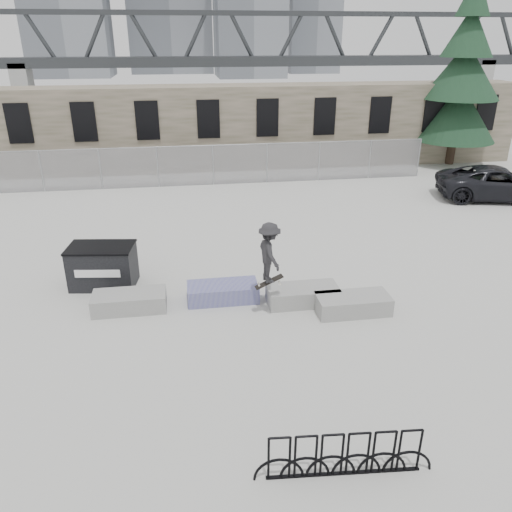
{
  "coord_description": "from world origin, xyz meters",
  "views": [
    {
      "loc": [
        -1.6,
        -12.34,
        6.97
      ],
      "look_at": [
        0.34,
        0.33,
        1.3
      ],
      "focal_mm": 35.0,
      "sensor_mm": 36.0,
      "label": 1
    }
  ],
  "objects": [
    {
      "name": "ground",
      "position": [
        0.0,
        0.0,
        0.0
      ],
      "size": [
        120.0,
        120.0,
        0.0
      ],
      "primitive_type": "plane",
      "color": "#B8B8B3",
      "rests_on": "ground"
    },
    {
      "name": "stone_wall",
      "position": [
        0.0,
        16.24,
        2.26
      ],
      "size": [
        36.0,
        2.58,
        4.5
      ],
      "color": "#635B49",
      "rests_on": "ground"
    },
    {
      "name": "chainlink_fence",
      "position": [
        -0.0,
        12.5,
        1.04
      ],
      "size": [
        22.06,
        0.06,
        2.02
      ],
      "color": "gray",
      "rests_on": "ground"
    },
    {
      "name": "planter_far_left",
      "position": [
        -3.23,
        0.14,
        0.27
      ],
      "size": [
        2.0,
        0.9,
        0.49
      ],
      "color": "#9A9A97",
      "rests_on": "ground"
    },
    {
      "name": "planter_center_left",
      "position": [
        -0.63,
        0.3,
        0.27
      ],
      "size": [
        2.0,
        0.9,
        0.49
      ],
      "color": "#303190",
      "rests_on": "ground"
    },
    {
      "name": "planter_center_right",
      "position": [
        1.59,
        -0.22,
        0.27
      ],
      "size": [
        2.0,
        0.9,
        0.49
      ],
      "color": "#9A9A97",
      "rests_on": "ground"
    },
    {
      "name": "planter_offset",
      "position": [
        2.83,
        -0.94,
        0.27
      ],
      "size": [
        2.0,
        0.9,
        0.49
      ],
      "color": "#9A9A97",
      "rests_on": "ground"
    },
    {
      "name": "dumpster",
      "position": [
        -4.11,
        1.77,
        0.64
      ],
      "size": [
        2.08,
        1.43,
        1.27
      ],
      "rotation": [
        0.0,
        0.0,
        -0.14
      ],
      "color": "black",
      "rests_on": "ground"
    },
    {
      "name": "bike_rack",
      "position": [
        0.86,
        -6.26,
        0.44
      ],
      "size": [
        3.13,
        0.29,
        0.9
      ],
      "rotation": [
        0.0,
        0.0,
        -0.08
      ],
      "color": "black",
      "rests_on": "ground"
    },
    {
      "name": "spruce_tree",
      "position": [
        14.19,
        14.95,
        4.77
      ],
      "size": [
        4.53,
        4.53,
        11.5
      ],
      "color": "#38281E",
      "rests_on": "ground"
    },
    {
      "name": "truss_bridge",
      "position": [
        10.0,
        55.0,
        4.13
      ],
      "size": [
        70.0,
        3.0,
        9.8
      ],
      "color": "#2D3033",
      "rests_on": "ground"
    },
    {
      "name": "suv",
      "position": [
        12.83,
        8.08,
        0.75
      ],
      "size": [
        5.84,
        3.72,
        1.5
      ],
      "primitive_type": "imported",
      "rotation": [
        0.0,
        0.0,
        1.33
      ],
      "color": "black",
      "rests_on": "ground"
    },
    {
      "name": "skateboarder",
      "position": [
        0.54,
        -0.67,
        1.81
      ],
      "size": [
        0.79,
        1.15,
        1.81
      ],
      "rotation": [
        0.0,
        0.0,
        1.76
      ],
      "color": "#252527",
      "rests_on": "ground"
    }
  ]
}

